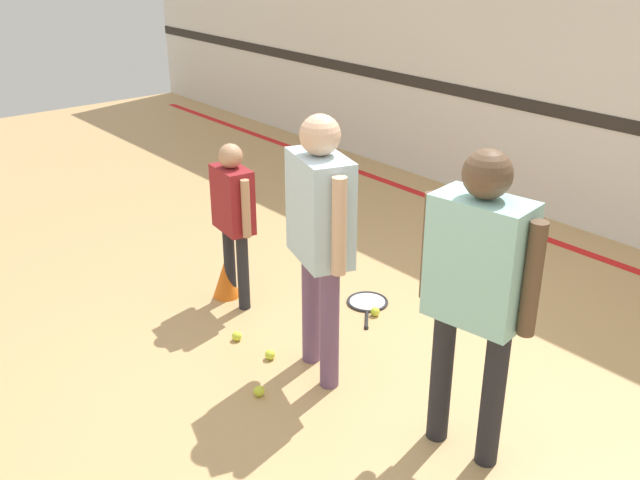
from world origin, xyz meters
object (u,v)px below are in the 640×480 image
at_px(tennis_ball_by_spare_racket, 375,312).
at_px(person_student_left, 233,208).
at_px(tennis_ball_stray_right, 237,336).
at_px(training_cone, 226,278).
at_px(tennis_ball_near_instructor, 259,391).
at_px(person_instructor, 320,222).
at_px(tennis_ball_stray_left, 270,355).
at_px(racket_spare_on_floor, 367,303).
at_px(person_student_right, 477,277).

bearing_deg(tennis_ball_by_spare_racket, person_student_left, -141.56).
distance_m(tennis_ball_stray_right, training_cone, 0.66).
bearing_deg(tennis_ball_stray_right, tennis_ball_near_instructor, -21.98).
bearing_deg(tennis_ball_by_spare_racket, person_instructor, -69.17).
bearing_deg(tennis_ball_stray_left, tennis_ball_near_instructor, -45.42).
xyz_separation_m(person_student_left, tennis_ball_stray_left, (0.78, -0.27, -0.71)).
xyz_separation_m(tennis_ball_near_instructor, tennis_ball_by_spare_racket, (-0.25, 1.19, 0.00)).
bearing_deg(tennis_ball_near_instructor, tennis_ball_stray_right, 158.02).
bearing_deg(tennis_ball_near_instructor, person_instructor, 85.53).
relative_size(person_student_left, racket_spare_on_floor, 2.41).
height_order(person_student_left, racket_spare_on_floor, person_student_left).
distance_m(racket_spare_on_floor, training_cone, 1.07).
relative_size(racket_spare_on_floor, tennis_ball_stray_left, 7.60).
distance_m(person_instructor, tennis_ball_near_instructor, 1.07).
height_order(racket_spare_on_floor, tennis_ball_stray_right, tennis_ball_stray_right).
bearing_deg(tennis_ball_near_instructor, person_student_left, 152.39).
bearing_deg(racket_spare_on_floor, tennis_ball_by_spare_racket, 19.27).
relative_size(tennis_ball_by_spare_racket, tennis_ball_stray_right, 1.00).
relative_size(person_instructor, tennis_ball_stray_right, 24.73).
bearing_deg(tennis_ball_near_instructor, person_student_right, 27.84).
distance_m(person_instructor, tennis_ball_by_spare_racket, 1.26).
bearing_deg(tennis_ball_by_spare_racket, tennis_ball_near_instructor, -78.12).
bearing_deg(tennis_ball_stray_right, racket_spare_on_floor, 79.31).
bearing_deg(person_student_left, tennis_ball_near_instructor, -20.68).
height_order(tennis_ball_by_spare_racket, tennis_ball_stray_left, same).
bearing_deg(training_cone, tennis_ball_stray_right, -26.80).
xyz_separation_m(person_student_left, tennis_ball_stray_right, (0.45, -0.31, -0.71)).
distance_m(tennis_ball_stray_left, tennis_ball_stray_right, 0.33).
xyz_separation_m(person_student_right, training_cone, (-2.25, -0.02, -0.87)).
height_order(person_student_left, training_cone, person_student_left).
relative_size(person_student_left, tennis_ball_stray_left, 18.29).
xyz_separation_m(tennis_ball_by_spare_racket, tennis_ball_stray_right, (-0.35, -0.94, 0.00)).
bearing_deg(person_student_right, tennis_ball_stray_left, 2.98).
height_order(tennis_ball_by_spare_racket, tennis_ball_stray_right, same).
bearing_deg(person_instructor, person_student_right, 24.21).
xyz_separation_m(tennis_ball_stray_right, training_cone, (-0.58, 0.29, 0.12)).
xyz_separation_m(racket_spare_on_floor, tennis_ball_by_spare_racket, (0.16, -0.08, 0.02)).
xyz_separation_m(person_instructor, person_student_left, (-1.09, 0.11, -0.26)).
bearing_deg(racket_spare_on_floor, person_student_right, 18.92).
bearing_deg(tennis_ball_stray_left, tennis_ball_stray_right, -173.36).
height_order(person_instructor, racket_spare_on_floor, person_instructor).
bearing_deg(tennis_ball_stray_left, racket_spare_on_floor, 97.72).
bearing_deg(person_student_right, racket_spare_on_floor, -34.28).
bearing_deg(training_cone, tennis_ball_by_spare_racket, 34.89).
bearing_deg(training_cone, person_student_left, 6.08).
bearing_deg(person_student_right, training_cone, -8.20).
distance_m(person_student_right, racket_spare_on_floor, 1.92).
xyz_separation_m(person_student_left, tennis_ball_near_instructor, (1.05, -0.55, -0.71)).
relative_size(person_student_right, tennis_ball_near_instructor, 25.00).
relative_size(person_instructor, training_cone, 5.45).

